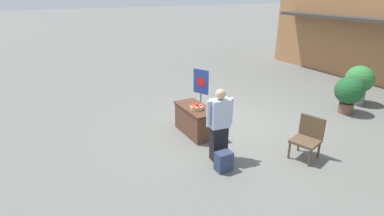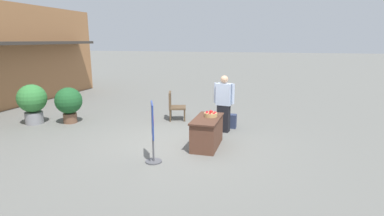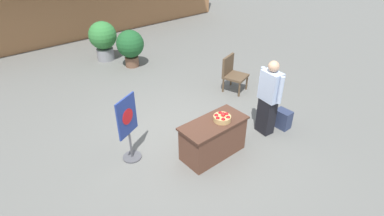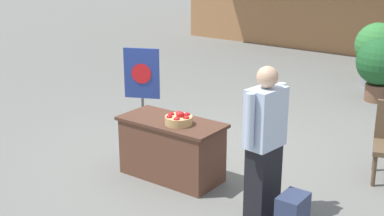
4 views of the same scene
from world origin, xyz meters
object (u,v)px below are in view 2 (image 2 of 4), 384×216
Objects in this scene: person_visitor at (224,103)px; poster_board at (153,131)px; apple_basket at (211,114)px; potted_plant_far_right at (69,102)px; patio_chair at (174,105)px; potted_plant_far_left at (32,101)px; display_table at (207,132)px; backpack at (231,121)px.

person_visitor is 1.24× the size of poster_board.
potted_plant_far_right is (0.84, 4.80, -0.12)m from apple_basket.
apple_basket is 1.22m from person_visitor.
poster_board is (-2.64, 1.09, -0.13)m from person_visitor.
patio_chair is 0.75× the size of potted_plant_far_left.
potted_plant_far_left is at bearing -175.70° from patio_chair.
display_table is at bearing -71.18° from patio_chair.
potted_plant_far_right is (-0.81, 5.08, 0.47)m from backpack.
potted_plant_far_right is at bearing 80.11° from apple_basket.
apple_basket is at bearing -68.24° from patio_chair.
potted_plant_far_left reaches higher than backpack.
person_visitor is (1.37, -0.18, 0.46)m from display_table.
potted_plant_far_right is (-0.38, 4.92, -0.15)m from person_visitor.
display_table is at bearing 169.46° from backpack.
display_table is 1.03× the size of potted_plant_far_left.
backpack is at bearing -29.56° from patio_chair.
poster_board is (-3.07, 1.25, 0.50)m from backpack.
backpack is at bearing 168.05° from person_visitor.
potted_plant_far_right is at bearing 124.24° from poster_board.
potted_plant_far_left is at bearing 110.50° from potted_plant_far_right.
patio_chair reaches higher than apple_basket.
patio_chair reaches higher than backpack.
backpack is 0.36× the size of potted_plant_far_right.
person_visitor is 4.94m from potted_plant_far_right.
patio_chair is (2.08, 1.67, -0.29)m from apple_basket.
patio_chair is 4.48m from potted_plant_far_left.
person_visitor reaches higher than backpack.
person_visitor is 1.74× the size of patio_chair.
display_table is 1.60m from poster_board.
potted_plant_far_left is at bearing 85.61° from apple_basket.
poster_board reaches higher than potted_plant_far_left.
apple_basket is 0.28× the size of potted_plant_far_right.
display_table is 5.82m from potted_plant_far_left.
backpack is 6.25m from potted_plant_far_left.
display_table is 0.80× the size of person_visitor.
person_visitor is at bearing -42.65° from patio_chair.
apple_basket is 0.78× the size of backpack.
potted_plant_far_right is 0.91× the size of potted_plant_far_left.
poster_board reaches higher than backpack.
patio_chair is (0.86, 1.80, -0.32)m from person_visitor.
poster_board is 3.58m from patio_chair.
backpack is at bearing 42.74° from poster_board.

